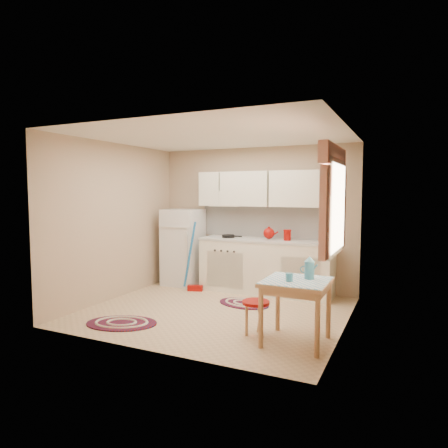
% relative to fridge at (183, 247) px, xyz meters
% --- Properties ---
extents(room_shell, '(3.64, 3.60, 2.52)m').
position_rel_fridge_xyz_m(room_shell, '(1.44, -1.01, 0.90)').
color(room_shell, tan).
rests_on(room_shell, ground).
extents(fridge, '(0.65, 0.60, 1.40)m').
position_rel_fridge_xyz_m(fridge, '(0.00, 0.00, 0.00)').
color(fridge, silver).
rests_on(fridge, ground).
extents(broom, '(0.30, 0.20, 1.20)m').
position_rel_fridge_xyz_m(broom, '(0.45, -0.35, -0.10)').
color(broom, '#1B67AD').
rests_on(broom, ground).
extents(base_cabinets, '(2.25, 0.60, 0.88)m').
position_rel_fridge_xyz_m(base_cabinets, '(1.59, 0.05, -0.26)').
color(base_cabinets, silver).
rests_on(base_cabinets, ground).
extents(countertop, '(2.27, 0.62, 0.04)m').
position_rel_fridge_xyz_m(countertop, '(1.59, 0.05, 0.20)').
color(countertop, '#B8B7AF').
rests_on(countertop, base_cabinets).
extents(frying_pan, '(0.24, 0.24, 0.05)m').
position_rel_fridge_xyz_m(frying_pan, '(0.92, 0.00, 0.24)').
color(frying_pan, black).
rests_on(frying_pan, countertop).
extents(red_kettle, '(0.26, 0.25, 0.21)m').
position_rel_fridge_xyz_m(red_kettle, '(1.65, 0.05, 0.32)').
color(red_kettle, '#910905').
rests_on(red_kettle, countertop).
extents(red_canister, '(0.13, 0.13, 0.16)m').
position_rel_fridge_xyz_m(red_canister, '(1.97, 0.05, 0.30)').
color(red_canister, '#910905').
rests_on(red_canister, countertop).
extents(table, '(0.72, 0.72, 0.72)m').
position_rel_fridge_xyz_m(table, '(2.65, -1.94, -0.34)').
color(table, tan).
rests_on(table, ground).
extents(stool, '(0.37, 0.37, 0.42)m').
position_rel_fridge_xyz_m(stool, '(2.15, -1.92, -0.49)').
color(stool, '#910905').
rests_on(stool, ground).
extents(coffee_pot, '(0.16, 0.14, 0.28)m').
position_rel_fridge_xyz_m(coffee_pot, '(2.77, -1.82, 0.16)').
color(coffee_pot, teal).
rests_on(coffee_pot, table).
extents(mug, '(0.10, 0.10, 0.10)m').
position_rel_fridge_xyz_m(mug, '(2.60, -2.04, 0.07)').
color(mug, teal).
rests_on(mug, table).
extents(rug_center, '(0.91, 0.70, 0.02)m').
position_rel_fridge_xyz_m(rug_center, '(1.52, -0.74, -0.69)').
color(rug_center, '#670E0B').
rests_on(rug_center, ground).
extents(rug_left, '(1.08, 0.88, 0.02)m').
position_rel_fridge_xyz_m(rug_left, '(0.42, -2.27, -0.69)').
color(rug_left, '#670E0B').
rests_on(rug_left, ground).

